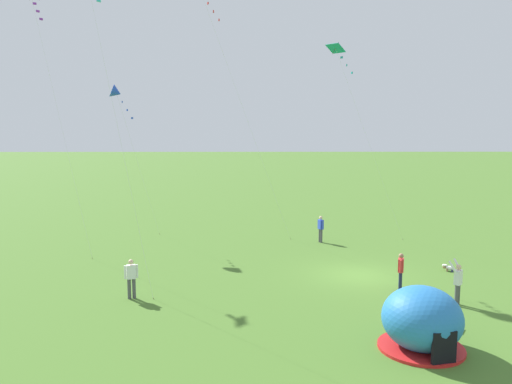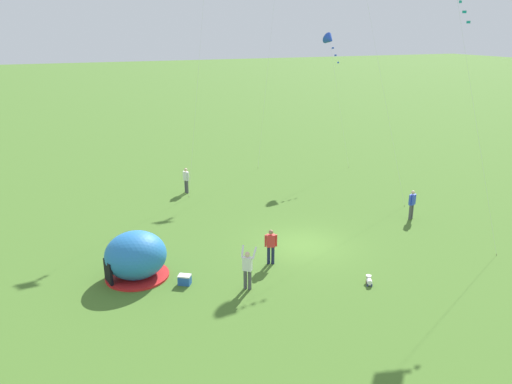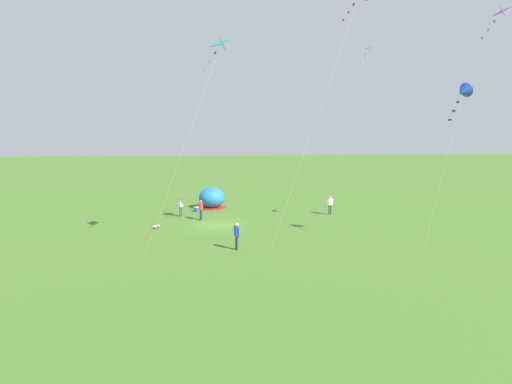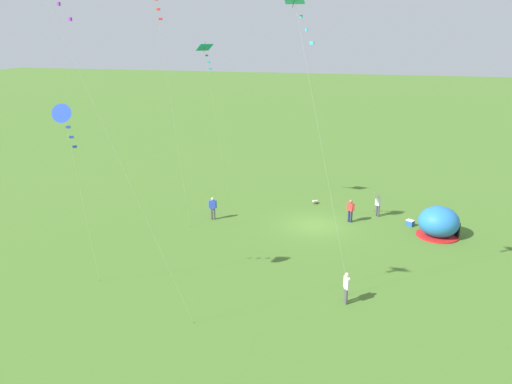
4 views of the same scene
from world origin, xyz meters
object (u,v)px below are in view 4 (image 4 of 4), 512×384
toddler_crawling (315,202)px  kite_teal (206,53)px  cooler_box (410,223)px  person_strolling (346,286)px  person_watching_sky (351,210)px  kite_blue (64,115)px  person_with_toddler (213,207)px  kite_cyan (299,17)px  person_arms_raised (378,204)px  popup_tent (439,222)px

toddler_crawling → kite_teal: size_ratio=0.04×
cooler_box → person_strolling: size_ratio=0.37×
toddler_crawling → person_watching_sky: (-3.14, 3.42, 0.79)m
person_watching_sky → toddler_crawling: bearing=-47.5°
person_strolling → kite_blue: 15.88m
person_with_toddler → kite_cyan: kite_cyan is taller
kite_blue → person_arms_raised: bearing=-128.4°
cooler_box → toddler_crawling: (7.38, -3.04, -0.04)m
person_watching_sky → person_with_toddler: bearing=12.5°
cooler_box → person_watching_sky: person_watching_sky is taller
kite_blue → person_strolling: bearing=-163.8°
toddler_crawling → popup_tent: bearing=153.6°
kite_cyan → kite_blue: size_ratio=1.44×
person_strolling → toddler_crawling: bearing=-75.2°
person_watching_sky → kite_blue: 21.41m
cooler_box → person_arms_raised: size_ratio=0.34×
person_with_toddler → person_watching_sky: bearing=-167.5°
kite_cyan → kite_blue: (10.37, 1.63, -4.16)m
person_watching_sky → kite_teal: bearing=6.3°
person_with_toddler → person_strolling: same height
kite_blue → person_with_toddler: bearing=-98.4°
cooler_box → person_arms_raised: 2.86m
person_with_toddler → kite_blue: 16.08m
popup_tent → kite_blue: 24.57m
toddler_crawling → person_strolling: person_strolling is taller
popup_tent → cooler_box: (1.78, -1.51, -0.78)m
person_watching_sky → person_arms_raised: bearing=-136.4°
person_with_toddler → person_arms_raised: person_arms_raised is taller
cooler_box → kite_cyan: (5.74, 14.31, 13.62)m
person_with_toddler → kite_teal: kite_teal is taller
kite_blue → kite_teal: bearing=-95.4°
cooler_box → kite_blue: (16.11, 15.94, 9.45)m
popup_tent → person_arms_raised: 5.07m
popup_tent → cooler_box: size_ratio=4.35×
cooler_box → person_strolling: person_strolling is taller
person_watching_sky → person_strolling: (-0.89, 11.85, 0.00)m
person_arms_raised → person_with_toddler: bearing=18.7°
kite_cyan → person_arms_raised: bearing=-102.1°
person_arms_raised → person_strolling: person_arms_raised is taller
person_with_toddler → popup_tent: bearing=-176.2°
toddler_crawling → person_with_toddler: bearing=39.7°
kite_blue → cooler_box: bearing=-135.3°
popup_tent → person_strolling: 11.89m
person_watching_sky → popup_tent: bearing=169.4°
cooler_box → person_watching_sky: size_ratio=0.37×
popup_tent → person_with_toddler: (15.92, 1.06, -0.03)m
person_with_toddler → kite_cyan: 19.34m
cooler_box → person_watching_sky: bearing=5.1°
popup_tent → person_watching_sky: popup_tent is taller
person_arms_raised → toddler_crawling: bearing=-18.0°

